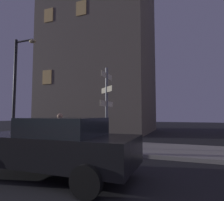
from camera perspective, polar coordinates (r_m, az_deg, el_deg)
name	(u,v)px	position (r m, az deg, el deg)	size (l,w,h in m)	color
sidewalk_kerb	(139,149)	(8.69, 8.19, -14.08)	(40.00, 2.96, 0.14)	#9E9991
signpost	(107,101)	(8.27, -1.61, -0.27)	(0.83, 1.43, 3.48)	gray
street_lamp	(18,80)	(11.92, -26.45, 5.61)	(1.49, 0.28, 5.68)	#2D2D30
car_far_trailing	(55,145)	(5.18, -16.67, -12.73)	(4.38, 1.95, 1.48)	black
cyclist	(58,136)	(7.80, -15.77, -10.08)	(1.81, 0.38, 1.61)	black
building_left_block	(100,33)	(20.04, -3.49, 19.51)	(9.61, 7.65, 19.26)	#6B6056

